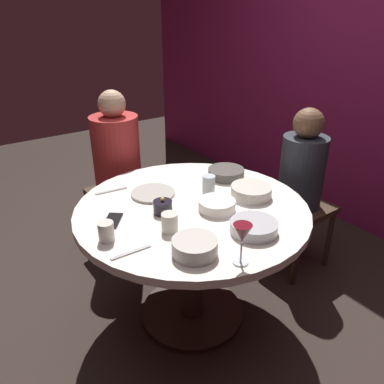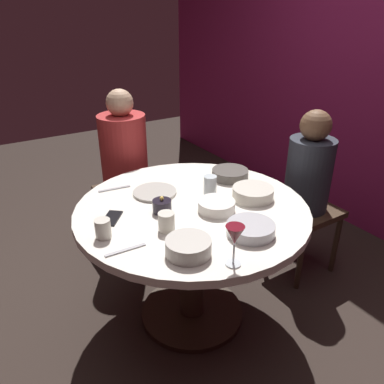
# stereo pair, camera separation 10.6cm
# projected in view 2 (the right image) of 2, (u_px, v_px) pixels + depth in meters

# --- Properties ---
(ground_plane) EXTENTS (8.00, 8.00, 0.00)m
(ground_plane) POSITION_uv_depth(u_px,v_px,m) (192.00, 313.00, 2.26)
(ground_plane) COLOR #2D231E
(dining_table) EXTENTS (1.20, 1.20, 0.73)m
(dining_table) POSITION_uv_depth(u_px,v_px,m) (192.00, 234.00, 2.02)
(dining_table) COLOR silver
(dining_table) RESTS_ON ground
(seated_diner_left) EXTENTS (0.40, 0.40, 1.19)m
(seated_diner_left) POSITION_uv_depth(u_px,v_px,m) (124.00, 156.00, 2.61)
(seated_diner_left) COLOR #3F2D1E
(seated_diner_left) RESTS_ON ground
(seated_diner_back) EXTENTS (0.40, 0.40, 1.12)m
(seated_diner_back) POSITION_uv_depth(u_px,v_px,m) (308.00, 176.00, 2.38)
(seated_diner_back) COLOR #3F2D1E
(seated_diner_back) RESTS_ON ground
(candle_holder) EXTENTS (0.09, 0.09, 0.09)m
(candle_holder) POSITION_uv_depth(u_px,v_px,m) (162.00, 206.00, 1.87)
(candle_holder) COLOR black
(candle_holder) RESTS_ON dining_table
(wine_glass) EXTENTS (0.08, 0.08, 0.18)m
(wine_glass) POSITION_uv_depth(u_px,v_px,m) (235.00, 237.00, 1.44)
(wine_glass) COLOR silver
(wine_glass) RESTS_ON dining_table
(dinner_plate) EXTENTS (0.24, 0.24, 0.01)m
(dinner_plate) POSITION_uv_depth(u_px,v_px,m) (155.00, 192.00, 2.07)
(dinner_plate) COLOR #B2ADA3
(dinner_plate) RESTS_ON dining_table
(cell_phone) EXTENTS (0.15, 0.14, 0.01)m
(cell_phone) POSITION_uv_depth(u_px,v_px,m) (112.00, 218.00, 1.82)
(cell_phone) COLOR black
(cell_phone) RESTS_ON dining_table
(bowl_serving_large) EXTENTS (0.22, 0.22, 0.05)m
(bowl_serving_large) POSITION_uv_depth(u_px,v_px,m) (251.00, 229.00, 1.69)
(bowl_serving_large) COLOR #B7B7BC
(bowl_serving_large) RESTS_ON dining_table
(bowl_salad_center) EXTENTS (0.22, 0.22, 0.05)m
(bowl_salad_center) POSITION_uv_depth(u_px,v_px,m) (230.00, 174.00, 2.25)
(bowl_salad_center) COLOR #4C4742
(bowl_salad_center) RESTS_ON dining_table
(bowl_small_white) EXTENTS (0.19, 0.19, 0.07)m
(bowl_small_white) POSITION_uv_depth(u_px,v_px,m) (188.00, 247.00, 1.55)
(bowl_small_white) COLOR #B2ADA3
(bowl_small_white) RESTS_ON dining_table
(bowl_sauce_side) EXTENTS (0.22, 0.22, 0.06)m
(bowl_sauce_side) POSITION_uv_depth(u_px,v_px,m) (253.00, 193.00, 2.01)
(bowl_sauce_side) COLOR beige
(bowl_sauce_side) RESTS_ON dining_table
(bowl_rice_portion) EXTENTS (0.19, 0.19, 0.05)m
(bowl_rice_portion) POSITION_uv_depth(u_px,v_px,m) (216.00, 206.00, 1.89)
(bowl_rice_portion) COLOR silver
(bowl_rice_portion) RESTS_ON dining_table
(cup_near_candle) EXTENTS (0.08, 0.08, 0.09)m
(cup_near_candle) POSITION_uv_depth(u_px,v_px,m) (166.00, 222.00, 1.71)
(cup_near_candle) COLOR beige
(cup_near_candle) RESTS_ON dining_table
(cup_by_left_diner) EXTENTS (0.07, 0.07, 0.11)m
(cup_by_left_diner) POSITION_uv_depth(u_px,v_px,m) (210.00, 186.00, 2.03)
(cup_by_left_diner) COLOR silver
(cup_by_left_diner) RESTS_ON dining_table
(cup_by_right_diner) EXTENTS (0.07, 0.07, 0.09)m
(cup_by_right_diner) POSITION_uv_depth(u_px,v_px,m) (103.00, 229.00, 1.66)
(cup_by_right_diner) COLOR beige
(cup_by_right_diner) RESTS_ON dining_table
(fork_near_plate) EXTENTS (0.04, 0.18, 0.01)m
(fork_near_plate) POSITION_uv_depth(u_px,v_px,m) (114.00, 189.00, 2.12)
(fork_near_plate) COLOR #B7B7BC
(fork_near_plate) RESTS_ON dining_table
(knife_near_plate) EXTENTS (0.02, 0.18, 0.01)m
(knife_near_plate) POSITION_uv_depth(u_px,v_px,m) (126.00, 250.00, 1.58)
(knife_near_plate) COLOR #B7B7BC
(knife_near_plate) RESTS_ON dining_table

